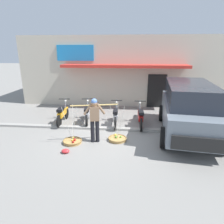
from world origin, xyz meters
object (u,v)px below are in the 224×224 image
object	(u,v)px
motorcycle_nearest_shop	(62,114)
motorcycle_end_of_row	(140,117)
motorcycle_third_in_row	(116,116)
plastic_litter_bag	(65,151)
fruit_vendor	(95,117)
motorcycle_second_in_row	(87,114)
fruit_basket_right_side	(117,139)
parked_truck	(188,107)
fruit_basket_left_side	(73,141)

from	to	relation	value
motorcycle_nearest_shop	motorcycle_end_of_row	size ratio (longest dim) A/B	1.00
motorcycle_third_in_row	plastic_litter_bag	xyz separation A→B (m)	(-1.52, -2.77, -0.38)
fruit_vendor	motorcycle_nearest_shop	world-z (taller)	fruit_vendor
fruit_vendor	motorcycle_second_in_row	distance (m)	2.20
fruit_vendor	fruit_basket_right_side	size ratio (longest dim) A/B	1.17
fruit_basket_right_side	motorcycle_third_in_row	size ratio (longest dim) A/B	0.80
motorcycle_third_in_row	motorcycle_end_of_row	bearing A→B (deg)	-1.24
fruit_vendor	motorcycle_nearest_shop	size ratio (longest dim) A/B	0.93
fruit_vendor	motorcycle_end_of_row	bearing A→B (deg)	45.06
motorcycle_second_in_row	motorcycle_nearest_shop	bearing A→B (deg)	-172.66
fruit_basket_right_side	plastic_litter_bag	world-z (taller)	fruit_basket_right_side
motorcycle_nearest_shop	motorcycle_second_in_row	distance (m)	1.17
motorcycle_nearest_shop	motorcycle_end_of_row	world-z (taller)	same
fruit_vendor	parked_truck	bearing A→B (deg)	17.52
fruit_vendor	parked_truck	distance (m)	3.84
motorcycle_end_of_row	plastic_litter_bag	size ratio (longest dim) A/B	6.50
fruit_basket_left_side	fruit_basket_right_side	size ratio (longest dim) A/B	1.00
fruit_basket_right_side	parked_truck	bearing A→B (deg)	18.84
motorcycle_nearest_shop	plastic_litter_bag	xyz separation A→B (m)	(1.03, -2.81, -0.38)
fruit_basket_left_side	motorcycle_end_of_row	distance (m)	3.30
fruit_basket_left_side	motorcycle_nearest_shop	size ratio (longest dim) A/B	0.80
motorcycle_third_in_row	parked_truck	world-z (taller)	parked_truck
fruit_basket_right_side	motorcycle_end_of_row	distance (m)	1.89
fruit_basket_right_side	fruit_basket_left_side	bearing A→B (deg)	-167.14
fruit_basket_left_side	motorcycle_third_in_row	bearing A→B (deg)	53.18
fruit_basket_right_side	motorcycle_second_in_row	bearing A→B (deg)	130.84
fruit_vendor	fruit_basket_left_side	bearing A→B (deg)	-167.21
fruit_basket_right_side	plastic_litter_bag	xyz separation A→B (m)	(-1.70, -1.15, -0.00)
parked_truck	motorcycle_nearest_shop	bearing A→B (deg)	172.81
motorcycle_nearest_shop	motorcycle_third_in_row	world-z (taller)	same
fruit_basket_right_side	motorcycle_second_in_row	world-z (taller)	fruit_basket_right_side
fruit_basket_right_side	plastic_litter_bag	distance (m)	2.05
fruit_vendor	motorcycle_second_in_row	bearing A→B (deg)	110.02
fruit_basket_left_side	plastic_litter_bag	world-z (taller)	fruit_basket_left_side
motorcycle_second_in_row	plastic_litter_bag	bearing A→B (deg)	-92.48
motorcycle_nearest_shop	fruit_basket_right_side	bearing A→B (deg)	-31.36
motorcycle_third_in_row	parked_truck	size ratio (longest dim) A/B	0.37
fruit_basket_left_side	motorcycle_third_in_row	xyz separation A→B (m)	(1.50, 2.00, 0.38)
fruit_vendor	fruit_basket_left_side	size ratio (longest dim) A/B	1.17
plastic_litter_bag	motorcycle_nearest_shop	bearing A→B (deg)	110.18
fruit_vendor	fruit_basket_left_side	xyz separation A→B (m)	(-0.84, -0.19, -0.91)
fruit_basket_left_side	fruit_basket_right_side	world-z (taller)	same
motorcycle_second_in_row	parked_truck	size ratio (longest dim) A/B	0.36
fruit_basket_left_side	parked_truck	xyz separation A→B (m)	(4.50, 1.35, 1.06)
plastic_litter_bag	fruit_vendor	bearing A→B (deg)	48.11
fruit_basket_right_side	motorcycle_third_in_row	world-z (taller)	fruit_basket_right_side
motorcycle_nearest_shop	motorcycle_second_in_row	bearing A→B (deg)	7.34
fruit_basket_right_side	motorcycle_end_of_row	bearing A→B (deg)	59.36
motorcycle_nearest_shop	motorcycle_end_of_row	xyz separation A→B (m)	(3.67, -0.07, 0.00)
fruit_vendor	motorcycle_third_in_row	bearing A→B (deg)	69.95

